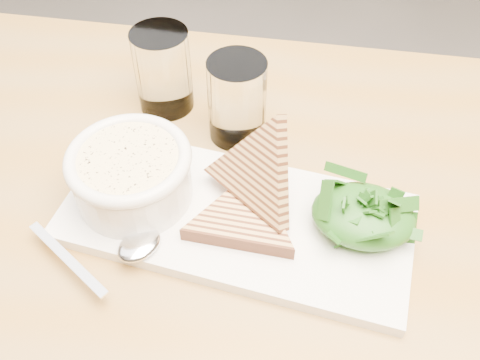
% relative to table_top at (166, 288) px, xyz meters
% --- Properties ---
extents(table_top, '(1.38, 0.95, 0.04)m').
position_rel_table_top_xyz_m(table_top, '(0.00, 0.00, 0.00)').
color(table_top, olive).
rests_on(table_top, ground).
extents(platter, '(0.39, 0.20, 0.02)m').
position_rel_table_top_xyz_m(platter, '(0.06, 0.08, 0.03)').
color(platter, white).
rests_on(platter, table_top).
extents(soup_bowl, '(0.13, 0.13, 0.05)m').
position_rel_table_top_xyz_m(soup_bowl, '(-0.06, 0.09, 0.06)').
color(soup_bowl, white).
rests_on(soup_bowl, platter).
extents(soup, '(0.11, 0.11, 0.01)m').
position_rel_table_top_xyz_m(soup, '(-0.06, 0.09, 0.09)').
color(soup, '#F3DA95').
rests_on(soup, soup_bowl).
extents(bowl_rim, '(0.14, 0.14, 0.01)m').
position_rel_table_top_xyz_m(bowl_rim, '(-0.06, 0.09, 0.09)').
color(bowl_rim, white).
rests_on(bowl_rim, soup_bowl).
extents(sandwich_flat, '(0.14, 0.14, 0.02)m').
position_rel_table_top_xyz_m(sandwich_flat, '(0.07, 0.07, 0.04)').
color(sandwich_flat, tan).
rests_on(sandwich_flat, platter).
extents(sandwich_lean, '(0.19, 0.19, 0.16)m').
position_rel_table_top_xyz_m(sandwich_lean, '(0.07, 0.11, 0.08)').
color(sandwich_lean, tan).
rests_on(sandwich_lean, sandwich_flat).
extents(salad_base, '(0.11, 0.09, 0.04)m').
position_rel_table_top_xyz_m(salad_base, '(0.19, 0.10, 0.06)').
color(salad_base, '#134B10').
rests_on(salad_base, platter).
extents(arugula_pile, '(0.11, 0.10, 0.05)m').
position_rel_table_top_xyz_m(arugula_pile, '(0.19, 0.10, 0.06)').
color(arugula_pile, '#2B5A1B').
rests_on(arugula_pile, platter).
extents(spoon_bowl, '(0.06, 0.06, 0.01)m').
position_rel_table_top_xyz_m(spoon_bowl, '(-0.03, 0.02, 0.04)').
color(spoon_bowl, silver).
rests_on(spoon_bowl, platter).
extents(spoon_handle, '(0.11, 0.07, 0.00)m').
position_rel_table_top_xyz_m(spoon_handle, '(-0.10, -0.01, 0.04)').
color(spoon_handle, silver).
rests_on(spoon_handle, platter).
extents(glass_near, '(0.07, 0.07, 0.11)m').
position_rel_table_top_xyz_m(glass_near, '(-0.08, 0.26, 0.08)').
color(glass_near, white).
rests_on(glass_near, table_top).
extents(glass_far, '(0.07, 0.07, 0.11)m').
position_rel_table_top_xyz_m(glass_far, '(0.03, 0.23, 0.07)').
color(glass_far, white).
rests_on(glass_far, table_top).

